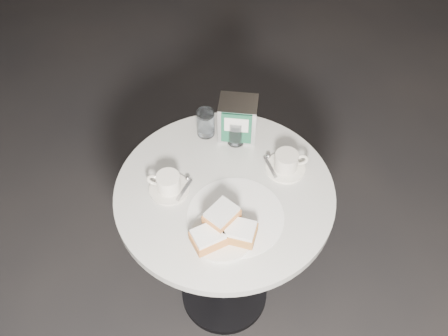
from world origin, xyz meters
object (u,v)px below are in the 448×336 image
water_glass_right (236,131)px  napkin_dispenser (238,119)px  coffee_cup_right (286,163)px  beignet_plate (223,230)px  coffee_cup_left (168,184)px  cafe_table (224,224)px  water_glass_left (206,123)px

water_glass_right → napkin_dispenser: (0.01, 0.03, 0.02)m
coffee_cup_right → napkin_dispenser: size_ratio=0.95×
beignet_plate → water_glass_right: water_glass_right is taller
water_glass_right → beignet_plate: bearing=-101.3°
coffee_cup_left → napkin_dispenser: napkin_dispenser is taller
cafe_table → napkin_dispenser: 0.37m
water_glass_right → coffee_cup_right: bearing=-42.2°
water_glass_right → coffee_cup_left: bearing=-140.5°
beignet_plate → coffee_cup_left: bearing=129.8°
coffee_cup_left → napkin_dispenser: 0.33m
beignet_plate → water_glass_right: 0.39m
coffee_cup_left → water_glass_right: 0.30m
cafe_table → water_glass_right: water_glass_right is taller
beignet_plate → coffee_cup_right: (0.23, 0.24, -0.00)m
water_glass_right → napkin_dispenser: 0.04m
coffee_cup_right → napkin_dispenser: bearing=129.9°
coffee_cup_right → napkin_dispenser: (-0.14, 0.17, 0.04)m
coffee_cup_right → water_glass_right: bearing=137.5°
coffee_cup_left → coffee_cup_right: bearing=24.3°
coffee_cup_left → napkin_dispenser: (0.24, 0.22, 0.05)m
beignet_plate → napkin_dispenser: napkin_dispenser is taller
water_glass_left → napkin_dispenser: napkin_dispenser is taller
coffee_cup_right → water_glass_right: water_glass_right is taller
coffee_cup_right → water_glass_left: 0.31m
cafe_table → water_glass_left: size_ratio=7.48×
cafe_table → napkin_dispenser: napkin_dispenser is taller
coffee_cup_left → water_glass_left: size_ratio=1.59×
cafe_table → napkin_dispenser: bearing=74.8°
beignet_plate → water_glass_left: bearing=93.3°
coffee_cup_right → water_glass_left: (-0.25, 0.18, 0.02)m
cafe_table → coffee_cup_left: (-0.17, 0.02, 0.23)m
beignet_plate → water_glass_right: bearing=78.7°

